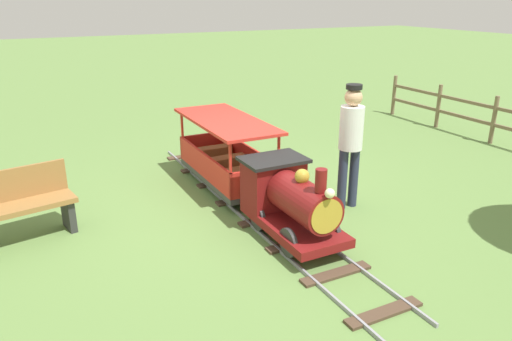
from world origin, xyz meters
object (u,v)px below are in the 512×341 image
conductor_person (351,137)px  locomotive (289,198)px  park_bench (13,207)px  passenger_car (227,159)px

conductor_person → locomotive: bearing=19.0°
locomotive → conductor_person: size_ratio=0.89×
locomotive → park_bench: 3.09m
conductor_person → park_bench: conductor_person is taller
locomotive → park_bench: size_ratio=1.07×
conductor_person → park_bench: bearing=-13.4°
passenger_car → park_bench: passenger_car is taller
conductor_person → passenger_car: bearing=-50.6°
passenger_car → park_bench: (2.79, 0.43, -0.01)m
locomotive → passenger_car: 1.75m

